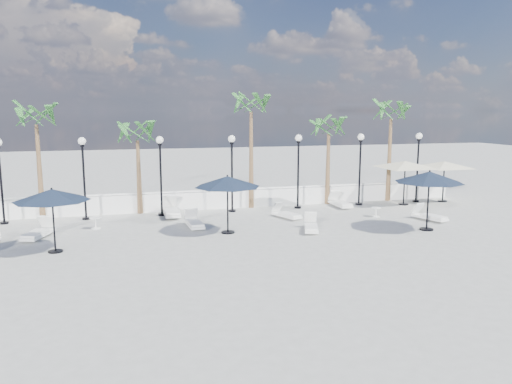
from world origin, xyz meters
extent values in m
plane|color=gray|center=(0.00, 0.00, 0.00)|extent=(100.00, 100.00, 0.00)
cube|color=white|center=(0.00, 7.50, 0.45)|extent=(26.00, 0.30, 0.90)
cube|color=white|center=(0.00, 7.50, 0.97)|extent=(26.00, 0.12, 0.08)
cylinder|color=black|center=(-10.50, 6.50, 0.05)|extent=(0.36, 0.36, 0.10)
cylinder|color=black|center=(-10.50, 6.50, 1.75)|extent=(0.10, 0.10, 3.50)
cylinder|color=black|center=(-7.00, 6.50, 0.05)|extent=(0.36, 0.36, 0.10)
cylinder|color=black|center=(-7.00, 6.50, 1.75)|extent=(0.10, 0.10, 3.50)
cylinder|color=black|center=(-7.00, 6.50, 3.45)|extent=(0.18, 0.18, 0.10)
sphere|color=white|center=(-7.00, 6.50, 3.66)|extent=(0.36, 0.36, 0.36)
cylinder|color=black|center=(-3.50, 6.50, 0.05)|extent=(0.36, 0.36, 0.10)
cylinder|color=black|center=(-3.50, 6.50, 1.75)|extent=(0.10, 0.10, 3.50)
cylinder|color=black|center=(-3.50, 6.50, 3.45)|extent=(0.18, 0.18, 0.10)
sphere|color=white|center=(-3.50, 6.50, 3.66)|extent=(0.36, 0.36, 0.36)
cylinder|color=black|center=(0.00, 6.50, 0.05)|extent=(0.36, 0.36, 0.10)
cylinder|color=black|center=(0.00, 6.50, 1.75)|extent=(0.10, 0.10, 3.50)
cylinder|color=black|center=(0.00, 6.50, 3.45)|extent=(0.18, 0.18, 0.10)
sphere|color=white|center=(0.00, 6.50, 3.66)|extent=(0.36, 0.36, 0.36)
cylinder|color=black|center=(3.50, 6.50, 0.05)|extent=(0.36, 0.36, 0.10)
cylinder|color=black|center=(3.50, 6.50, 1.75)|extent=(0.10, 0.10, 3.50)
cylinder|color=black|center=(3.50, 6.50, 3.45)|extent=(0.18, 0.18, 0.10)
sphere|color=white|center=(3.50, 6.50, 3.66)|extent=(0.36, 0.36, 0.36)
cylinder|color=black|center=(7.00, 6.50, 0.05)|extent=(0.36, 0.36, 0.10)
cylinder|color=black|center=(7.00, 6.50, 1.75)|extent=(0.10, 0.10, 3.50)
cylinder|color=black|center=(7.00, 6.50, 3.45)|extent=(0.18, 0.18, 0.10)
sphere|color=white|center=(7.00, 6.50, 3.66)|extent=(0.36, 0.36, 0.36)
cylinder|color=black|center=(10.50, 6.50, 0.05)|extent=(0.36, 0.36, 0.10)
cylinder|color=black|center=(10.50, 6.50, 1.75)|extent=(0.10, 0.10, 3.50)
cylinder|color=black|center=(10.50, 6.50, 3.45)|extent=(0.18, 0.18, 0.10)
sphere|color=white|center=(10.50, 6.50, 3.66)|extent=(0.36, 0.36, 0.36)
cone|color=brown|center=(-9.00, 7.30, 2.20)|extent=(0.28, 0.28, 4.40)
cone|color=brown|center=(-4.50, 7.30, 1.80)|extent=(0.28, 0.28, 3.60)
cone|color=brown|center=(1.20, 7.30, 2.50)|extent=(0.28, 0.28, 5.00)
cone|color=brown|center=(5.50, 7.30, 1.90)|extent=(0.28, 0.28, 3.80)
cone|color=brown|center=(9.20, 7.30, 2.30)|extent=(0.28, 0.28, 4.60)
cube|color=white|center=(-8.63, 3.34, 0.15)|extent=(1.15, 1.92, 0.10)
cube|color=white|center=(-8.71, 3.11, 0.26)|extent=(0.93, 1.35, 0.10)
cube|color=white|center=(-8.40, 4.05, 0.51)|extent=(0.68, 0.59, 0.57)
cube|color=white|center=(-2.34, 3.55, 0.14)|extent=(0.68, 1.79, 0.10)
cube|color=white|center=(-2.33, 3.31, 0.25)|extent=(0.61, 1.21, 0.10)
cube|color=white|center=(-2.38, 4.26, 0.49)|extent=(0.57, 0.44, 0.55)
cube|color=white|center=(2.32, 1.59, 0.14)|extent=(1.07, 1.76, 0.09)
cube|color=white|center=(2.25, 1.38, 0.23)|extent=(0.86, 1.24, 0.09)
cube|color=white|center=(2.54, 2.23, 0.47)|extent=(0.62, 0.54, 0.52)
cube|color=white|center=(-3.08, 6.20, 0.17)|extent=(0.71, 2.12, 0.11)
cube|color=white|center=(-3.08, 5.91, 0.30)|extent=(0.67, 1.44, 0.11)
cube|color=white|center=(-3.08, 7.06, 0.60)|extent=(0.67, 0.50, 0.66)
cube|color=white|center=(2.15, 4.31, 0.13)|extent=(1.13, 1.71, 0.09)
cube|color=white|center=(2.23, 4.11, 0.23)|extent=(0.89, 1.21, 0.09)
cube|color=white|center=(1.90, 4.92, 0.46)|extent=(0.62, 0.55, 0.51)
cube|color=white|center=(5.77, 6.20, 0.15)|extent=(0.63, 1.85, 0.10)
cube|color=white|center=(5.77, 5.95, 0.26)|extent=(0.59, 1.25, 0.10)
cube|color=white|center=(5.77, 6.95, 0.52)|extent=(0.58, 0.44, 0.58)
cube|color=white|center=(8.39, 2.10, 0.14)|extent=(1.10, 1.78, 0.09)
cube|color=white|center=(8.47, 1.89, 0.24)|extent=(0.88, 1.25, 0.09)
cube|color=white|center=(8.17, 2.75, 0.47)|extent=(0.63, 0.55, 0.53)
cylinder|color=white|center=(-6.48, 4.41, 0.01)|extent=(0.40, 0.40, 0.03)
cylinder|color=white|center=(-6.48, 4.41, 0.24)|extent=(0.06, 0.06, 0.48)
cylinder|color=white|center=(-6.48, 4.41, 0.49)|extent=(0.52, 0.52, 0.03)
cylinder|color=white|center=(6.40, 3.49, 0.01)|extent=(0.36, 0.36, 0.03)
cylinder|color=white|center=(6.40, 3.49, 0.21)|extent=(0.05, 0.05, 0.43)
cylinder|color=white|center=(6.40, 3.49, 0.44)|extent=(0.46, 0.46, 0.03)
cylinder|color=black|center=(-7.72, 1.04, 0.03)|extent=(0.51, 0.51, 0.06)
cylinder|color=black|center=(-7.72, 1.04, 1.13)|extent=(0.06, 0.06, 2.25)
cone|color=black|center=(-7.72, 1.04, 2.09)|extent=(2.67, 2.67, 0.41)
sphere|color=black|center=(-7.72, 1.04, 2.32)|extent=(0.07, 0.07, 0.07)
cylinder|color=black|center=(-1.14, 2.21, 0.03)|extent=(0.55, 0.55, 0.06)
cylinder|color=black|center=(-1.14, 2.21, 1.17)|extent=(0.07, 0.07, 2.34)
cone|color=black|center=(-1.14, 2.21, 2.16)|extent=(2.73, 2.73, 0.44)
sphere|color=black|center=(-1.14, 2.21, 2.41)|extent=(0.08, 0.08, 0.08)
cylinder|color=black|center=(7.16, 0.50, 0.03)|extent=(0.58, 0.58, 0.06)
cylinder|color=black|center=(7.16, 0.50, 1.23)|extent=(0.07, 0.07, 2.46)
cone|color=black|center=(7.16, 0.50, 2.28)|extent=(2.88, 2.88, 0.46)
sphere|color=black|center=(7.16, 0.50, 2.54)|extent=(0.08, 0.08, 0.08)
cylinder|color=black|center=(9.37, 5.93, 0.03)|extent=(0.53, 0.53, 0.06)
cylinder|color=black|center=(9.37, 5.93, 1.17)|extent=(0.07, 0.07, 2.34)
pyramid|color=beige|center=(9.37, 5.93, 2.37)|extent=(5.19, 5.19, 0.36)
cylinder|color=black|center=(12.00, 6.20, 0.03)|extent=(0.52, 0.52, 0.06)
cylinder|color=black|center=(12.00, 6.20, 1.12)|extent=(0.07, 0.07, 2.23)
pyramid|color=beige|center=(12.00, 6.20, 2.26)|extent=(4.85, 4.85, 0.35)
camera|label=1|loc=(-5.29, -17.61, 5.03)|focal=35.00mm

